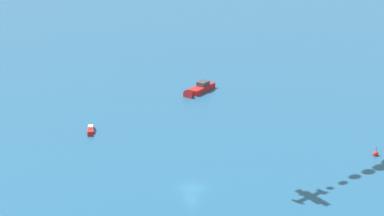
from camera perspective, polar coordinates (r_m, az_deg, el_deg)
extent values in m
plane|color=#1E517A|center=(117.80, -0.02, -7.15)|extent=(2000.00, 2000.00, 0.00)
cube|color=#B21E1E|center=(144.71, -8.98, -1.92)|extent=(3.93, 4.00, 0.68)
cone|color=#B21E1E|center=(142.30, -9.00, -2.31)|extent=(1.73, 1.73, 1.36)
cube|color=silver|center=(144.79, -8.99, -1.65)|extent=(1.82, 1.83, 0.51)
cube|color=#B21E1E|center=(169.28, 0.87, 1.74)|extent=(3.30, 9.10, 1.44)
cone|color=#B21E1E|center=(164.94, -0.17, 1.24)|extent=(2.98, 2.43, 2.87)
cube|color=#38383D|center=(169.43, 0.99, 2.20)|extent=(2.44, 3.25, 1.08)
sphere|color=red|center=(136.02, 15.99, -3.93)|extent=(1.10, 1.10, 1.10)
cylinder|color=black|center=(135.62, 16.03, -3.52)|extent=(0.08, 0.08, 1.00)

